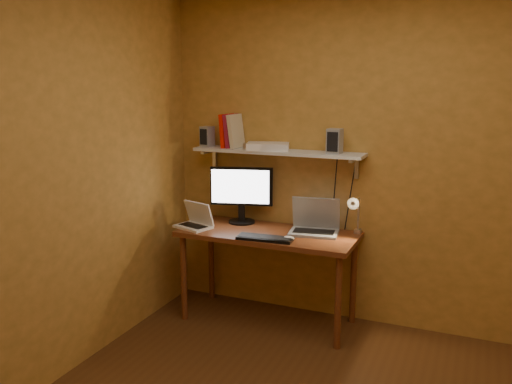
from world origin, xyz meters
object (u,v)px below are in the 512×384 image
at_px(desk, 268,242).
at_px(keyboard, 265,238).
at_px(speaker_right, 335,141).
at_px(router, 268,146).
at_px(speaker_left, 207,136).
at_px(mouse, 289,238).
at_px(desk_lamp, 355,210).
at_px(monitor, 241,192).
at_px(wall_shelf, 278,152).
at_px(shelf_camera, 249,147).
at_px(netbook, 196,220).
at_px(laptop, 315,224).

bearing_deg(desk, keyboard, -74.47).
bearing_deg(speaker_right, router, -177.57).
xyz_separation_m(speaker_left, router, (0.56, -0.01, -0.06)).
xyz_separation_m(mouse, speaker_right, (0.24, 0.34, 0.70)).
bearing_deg(speaker_right, desk_lamp, -12.54).
xyz_separation_m(monitor, router, (0.23, 0.02, 0.39)).
bearing_deg(keyboard, speaker_left, 144.53).
distance_m(wall_shelf, desk_lamp, 0.77).
relative_size(keyboard, shelf_camera, 4.58).
xyz_separation_m(netbook, shelf_camera, (0.37, 0.23, 0.59)).
distance_m(laptop, keyboard, 0.44).
distance_m(laptop, netbook, 0.96).
distance_m(wall_shelf, shelf_camera, 0.24).
distance_m(laptop, router, 0.72).
height_order(desk, mouse, mouse).
relative_size(netbook, keyboard, 0.78).
xyz_separation_m(desk, shelf_camera, (-0.22, 0.13, 0.74)).
bearing_deg(speaker_right, monitor, -175.81).
xyz_separation_m(wall_shelf, speaker_right, (0.47, -0.01, 0.11)).
bearing_deg(monitor, desk_lamp, -18.02).
bearing_deg(mouse, monitor, 149.53).
relative_size(monitor, shelf_camera, 5.53).
distance_m(laptop, speaker_right, 0.66).
bearing_deg(speaker_right, shelf_camera, -171.95).
distance_m(desk_lamp, speaker_right, 0.55).
distance_m(wall_shelf, mouse, 0.72).
height_order(desk, wall_shelf, wall_shelf).
height_order(laptop, keyboard, laptop).
xyz_separation_m(keyboard, desk_lamp, (0.60, 0.34, 0.20)).
bearing_deg(speaker_right, netbook, -161.33).
bearing_deg(laptop, keyboard, -138.83).
relative_size(mouse, router, 0.26).
distance_m(desk, desk_lamp, 0.73).
bearing_deg(speaker_left, shelf_camera, 2.11).
height_order(keyboard, speaker_right, speaker_right).
xyz_separation_m(desk_lamp, speaker_right, (-0.19, 0.06, 0.51)).
bearing_deg(speaker_left, netbook, -68.44).
relative_size(monitor, desk_lamp, 1.36).
bearing_deg(speaker_right, mouse, -122.20).
bearing_deg(keyboard, laptop, 45.09).
bearing_deg(shelf_camera, laptop, -0.14).
height_order(monitor, shelf_camera, shelf_camera).
bearing_deg(wall_shelf, speaker_left, 179.03).
height_order(wall_shelf, shelf_camera, shelf_camera).
distance_m(speaker_left, shelf_camera, 0.43).
relative_size(netbook, router, 0.99).
bearing_deg(router, mouse, -48.42).
bearing_deg(desk_lamp, desk, -169.19).
xyz_separation_m(shelf_camera, router, (0.14, 0.07, 0.00)).
bearing_deg(monitor, router, -10.40).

